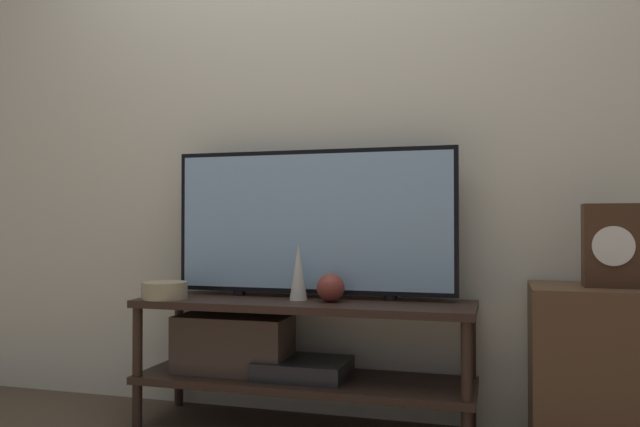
% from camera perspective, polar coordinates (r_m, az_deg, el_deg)
% --- Properties ---
extents(wall_back, '(6.40, 0.08, 2.70)m').
position_cam_1_polar(wall_back, '(2.81, 0.02, 9.92)').
color(wall_back, beige).
rests_on(wall_back, ground_plane).
extents(media_console, '(1.36, 0.40, 0.52)m').
position_cam_1_polar(media_console, '(2.60, -3.92, -12.05)').
color(media_console, black).
rests_on(media_console, ground_plane).
extents(television, '(1.20, 0.05, 0.62)m').
position_cam_1_polar(television, '(2.60, -0.72, -0.75)').
color(television, black).
rests_on(television, media_console).
extents(vase_wide_bowl, '(0.19, 0.19, 0.07)m').
position_cam_1_polar(vase_wide_bowl, '(2.66, -14.03, -6.83)').
color(vase_wide_bowl, tan).
rests_on(vase_wide_bowl, media_console).
extents(vase_round_glass, '(0.11, 0.11, 0.11)m').
position_cam_1_polar(vase_round_glass, '(2.48, 0.98, -6.80)').
color(vase_round_glass, brown).
rests_on(vase_round_glass, media_console).
extents(vase_slim_bronze, '(0.07, 0.07, 0.23)m').
position_cam_1_polar(vase_slim_bronze, '(2.53, -1.99, -5.34)').
color(vase_slim_bronze, beige).
rests_on(vase_slim_bronze, media_console).
extents(side_table, '(0.43, 0.40, 0.61)m').
position_cam_1_polar(side_table, '(2.48, 23.78, -13.11)').
color(side_table, '#513823').
rests_on(side_table, ground_plane).
extents(mantel_clock, '(0.18, 0.11, 0.29)m').
position_cam_1_polar(mantel_clock, '(2.42, 25.05, -2.66)').
color(mantel_clock, '#422819').
rests_on(mantel_clock, side_table).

